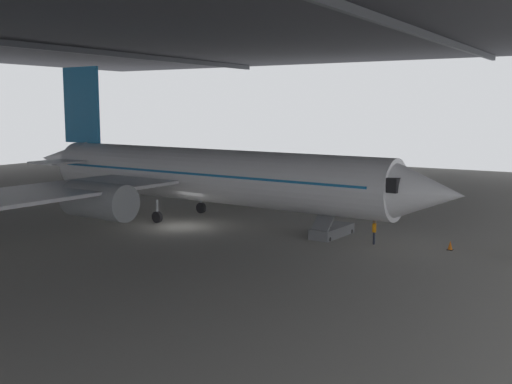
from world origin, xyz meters
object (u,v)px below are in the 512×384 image
crew_worker_by_stairs (374,230)px  boarding_stairs (332,225)px  traffic_cone_orange (450,245)px  airplane_main (202,175)px

crew_worker_by_stairs → boarding_stairs: bearing=74.5°
boarding_stairs → crew_worker_by_stairs: 3.58m
boarding_stairs → traffic_cone_orange: (-0.04, -8.17, -0.46)m
airplane_main → boarding_stairs: size_ratio=8.33×
airplane_main → traffic_cone_orange: airplane_main is taller
airplane_main → crew_worker_by_stairs: bearing=-93.5°
airplane_main → traffic_cone_orange: (0.02, -19.41, -3.36)m
crew_worker_by_stairs → traffic_cone_orange: size_ratio=2.71×
boarding_stairs → traffic_cone_orange: bearing=-90.2°
crew_worker_by_stairs → traffic_cone_orange: crew_worker_by_stairs is taller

